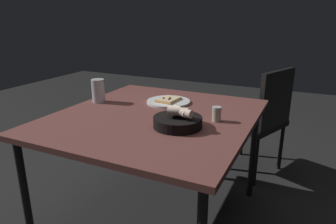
{
  "coord_description": "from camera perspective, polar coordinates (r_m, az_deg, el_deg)",
  "views": [
    {
      "loc": [
        -0.78,
        1.45,
        1.25
      ],
      "look_at": [
        -0.05,
        -0.08,
        0.7
      ],
      "focal_mm": 32.69,
      "sensor_mm": 36.0,
      "label": 1
    }
  ],
  "objects": [
    {
      "name": "ground",
      "position": [
        2.07,
        -2.25,
        -19.36
      ],
      "size": [
        8.0,
        8.0,
        0.0
      ],
      "primitive_type": "plane",
      "color": "black"
    },
    {
      "name": "dining_table",
      "position": [
        1.75,
        -2.5,
        -2.06
      ],
      "size": [
        1.08,
        1.19,
        0.7
      ],
      "color": "brown",
      "rests_on": "ground"
    },
    {
      "name": "pizza_plate",
      "position": [
        1.96,
        0.08,
        2.02
      ],
      "size": [
        0.28,
        0.28,
        0.04
      ],
      "color": "white",
      "rests_on": "dining_table"
    },
    {
      "name": "bread_basket",
      "position": [
        1.53,
        1.83,
        -1.58
      ],
      "size": [
        0.25,
        0.25,
        0.11
      ],
      "color": "black",
      "rests_on": "dining_table"
    },
    {
      "name": "beer_glass",
      "position": [
        2.02,
        -12.87,
        3.68
      ],
      "size": [
        0.08,
        0.08,
        0.15
      ],
      "color": "silver",
      "rests_on": "dining_table"
    },
    {
      "name": "pepper_shaker",
      "position": [
        1.64,
        9.05,
        -0.52
      ],
      "size": [
        0.05,
        0.05,
        0.08
      ],
      "color": "#BFB299",
      "rests_on": "dining_table"
    },
    {
      "name": "chair_near",
      "position": [
        2.5,
        16.82,
        -0.65
      ],
      "size": [
        0.57,
        0.57,
        0.86
      ],
      "color": "black",
      "rests_on": "ground"
    }
  ]
}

